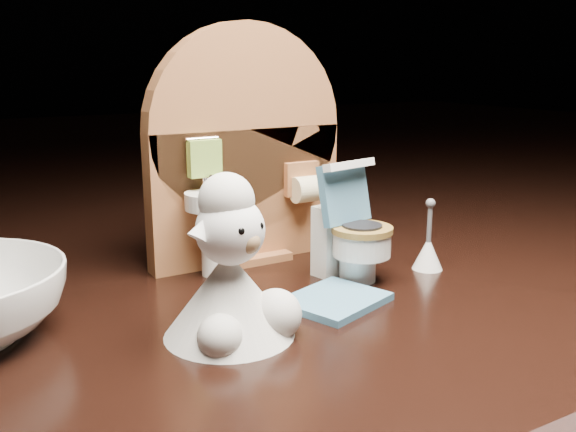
# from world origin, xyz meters

# --- Properties ---
(backdrop_panel) EXTENTS (0.13, 0.05, 0.15)m
(backdrop_panel) POSITION_xyz_m (-0.00, 0.06, 0.07)
(backdrop_panel) COLOR #985B33
(backdrop_panel) RESTS_ON ground
(toy_toilet) EXTENTS (0.04, 0.05, 0.07)m
(toy_toilet) POSITION_xyz_m (0.04, 0.00, 0.03)
(toy_toilet) COLOR white
(toy_toilet) RESTS_ON ground
(bath_mat) EXTENTS (0.06, 0.06, 0.00)m
(bath_mat) POSITION_xyz_m (0.00, -0.03, 0.00)
(bath_mat) COLOR teal
(bath_mat) RESTS_ON ground
(toilet_brush) EXTENTS (0.02, 0.02, 0.05)m
(toilet_brush) POSITION_xyz_m (0.09, -0.01, 0.01)
(toilet_brush) COLOR white
(toilet_brush) RESTS_ON ground
(plush_lamb) EXTENTS (0.06, 0.06, 0.08)m
(plush_lamb) POSITION_xyz_m (-0.06, -0.04, 0.03)
(plush_lamb) COLOR silver
(plush_lamb) RESTS_ON ground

